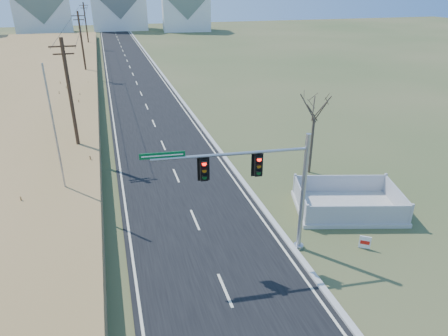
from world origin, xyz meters
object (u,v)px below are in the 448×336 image
(flagpole, at_px, (59,154))
(fence_enclosure, at_px, (347,206))
(open_sign, at_px, (365,242))
(bare_tree, at_px, (315,106))
(traffic_signal_mast, at_px, (267,183))

(flagpole, bearing_deg, fence_enclosure, -18.13)
(fence_enclosure, bearing_deg, open_sign, -93.65)
(fence_enclosure, distance_m, open_sign, 3.84)
(open_sign, bearing_deg, bare_tree, 114.21)
(bare_tree, bearing_deg, traffic_signal_mast, -130.04)
(flagpole, height_order, bare_tree, flagpole)
(open_sign, height_order, flagpole, flagpole)
(traffic_signal_mast, xyz_separation_m, flagpole, (-9.69, 7.65, -0.49))
(fence_enclosure, relative_size, flagpole, 0.81)
(traffic_signal_mast, relative_size, open_sign, 11.02)
(fence_enclosure, xyz_separation_m, open_sign, (-1.28, -3.62, 0.10))
(traffic_signal_mast, distance_m, bare_tree, 10.26)
(traffic_signal_mast, bearing_deg, flagpole, 147.37)
(fence_enclosure, distance_m, bare_tree, 7.11)
(traffic_signal_mast, xyz_separation_m, open_sign, (5.00, -1.20, -3.52))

